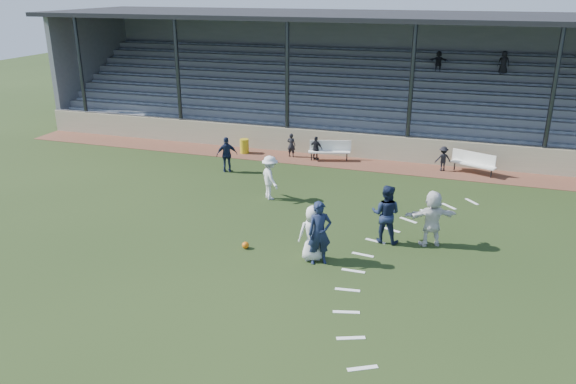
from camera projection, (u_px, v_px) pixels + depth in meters
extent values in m
plane|color=#213214|center=(263.00, 258.00, 17.49)|extent=(90.00, 90.00, 0.00)
cube|color=brown|center=(339.00, 162.00, 26.85)|extent=(34.00, 2.00, 0.02)
cube|color=#B8AF8D|center=(345.00, 145.00, 27.58)|extent=(34.00, 0.18, 1.20)
cube|color=white|center=(329.00, 152.00, 26.90)|extent=(2.03, 0.95, 0.06)
cube|color=white|center=(330.00, 146.00, 27.01)|extent=(1.94, 0.62, 0.54)
cylinder|color=#282B2F|center=(311.00, 156.00, 27.00)|extent=(0.06, 0.06, 0.40)
cylinder|color=#282B2F|center=(347.00, 157.00, 26.96)|extent=(0.06, 0.06, 0.40)
cube|color=white|center=(473.00, 165.00, 25.01)|extent=(2.00, 1.12, 0.06)
cube|color=white|center=(474.00, 158.00, 25.12)|extent=(1.88, 0.81, 0.54)
cylinder|color=#282B2F|center=(454.00, 166.00, 25.60)|extent=(0.06, 0.06, 0.40)
cylinder|color=#282B2F|center=(491.00, 173.00, 24.57)|extent=(0.06, 0.06, 0.40)
cylinder|color=gold|center=(244.00, 146.00, 28.14)|extent=(0.45, 0.45, 0.71)
sphere|color=#D8640C|center=(245.00, 245.00, 18.05)|extent=(0.23, 0.23, 0.23)
imported|color=silver|center=(313.00, 233.00, 17.08)|extent=(1.01, 0.86, 1.76)
imported|color=#151F3A|center=(320.00, 233.00, 16.83)|extent=(0.86, 0.75, 1.98)
imported|color=#151F3A|center=(386.00, 214.00, 18.25)|extent=(1.00, 0.80, 1.97)
imported|color=silver|center=(270.00, 178.00, 22.01)|extent=(1.25, 1.27, 1.76)
imported|color=#151F3A|center=(227.00, 155.00, 25.25)|extent=(1.01, 0.80, 1.60)
imported|color=silver|center=(432.00, 218.00, 18.03)|extent=(1.80, 1.21, 1.87)
imported|color=black|center=(291.00, 145.00, 27.47)|extent=(0.45, 0.32, 1.17)
imported|color=black|center=(316.00, 148.00, 26.96)|extent=(0.72, 0.43, 1.15)
imported|color=black|center=(443.00, 159.00, 25.41)|extent=(0.83, 0.66, 1.13)
cube|color=gray|center=(347.00, 142.00, 28.07)|extent=(34.00, 0.80, 1.20)
cube|color=slate|center=(348.00, 129.00, 27.94)|extent=(33.00, 0.28, 0.10)
cube|color=gray|center=(350.00, 134.00, 28.72)|extent=(34.00, 0.80, 1.60)
cube|color=slate|center=(351.00, 117.00, 28.51)|extent=(33.00, 0.28, 0.10)
cube|color=gray|center=(354.00, 127.00, 29.36)|extent=(34.00, 0.80, 2.00)
cube|color=slate|center=(355.00, 106.00, 29.08)|extent=(33.00, 0.28, 0.10)
cube|color=gray|center=(357.00, 120.00, 30.00)|extent=(34.00, 0.80, 2.40)
cube|color=slate|center=(358.00, 96.00, 29.66)|extent=(33.00, 0.28, 0.10)
cube|color=gray|center=(360.00, 113.00, 30.65)|extent=(34.00, 0.80, 2.80)
cube|color=slate|center=(362.00, 86.00, 30.23)|extent=(33.00, 0.28, 0.10)
cube|color=gray|center=(363.00, 106.00, 31.29)|extent=(34.00, 0.80, 3.20)
cube|color=slate|center=(365.00, 76.00, 30.81)|extent=(33.00, 0.28, 0.10)
cube|color=gray|center=(366.00, 100.00, 31.94)|extent=(34.00, 0.80, 3.60)
cube|color=slate|center=(368.00, 67.00, 31.38)|extent=(33.00, 0.28, 0.10)
cube|color=gray|center=(368.00, 94.00, 32.58)|extent=(34.00, 0.80, 4.00)
cube|color=slate|center=(370.00, 58.00, 31.96)|extent=(33.00, 0.28, 0.10)
cube|color=gray|center=(371.00, 89.00, 33.23)|extent=(34.00, 0.80, 4.40)
cube|color=slate|center=(373.00, 49.00, 32.53)|extent=(33.00, 0.28, 0.10)
cube|color=gray|center=(374.00, 70.00, 33.41)|extent=(34.00, 0.40, 6.40)
cube|color=gray|center=(96.00, 66.00, 35.06)|extent=(0.30, 7.80, 6.40)
cube|color=black|center=(364.00, 15.00, 28.79)|extent=(34.60, 9.00, 0.22)
cylinder|color=#282B2F|center=(82.00, 76.00, 31.08)|extent=(0.20, 0.20, 6.50)
cylinder|color=#282B2F|center=(178.00, 81.00, 29.35)|extent=(0.20, 0.20, 6.50)
cylinder|color=#282B2F|center=(287.00, 87.00, 27.61)|extent=(0.20, 0.20, 6.50)
cylinder|color=#282B2F|center=(411.00, 94.00, 25.88)|extent=(0.20, 0.20, 6.50)
cylinder|color=#282B2F|center=(552.00, 102.00, 24.15)|extent=(0.20, 0.20, 6.50)
cylinder|color=#282B2F|center=(345.00, 132.00, 27.36)|extent=(34.00, 0.05, 0.05)
imported|color=black|center=(504.00, 62.00, 29.09)|extent=(0.62, 0.44, 1.19)
imported|color=black|center=(439.00, 61.00, 30.06)|extent=(1.00, 0.33, 1.07)
cube|color=white|center=(472.00, 202.00, 21.97)|extent=(0.54, 0.61, 0.01)
cube|color=white|center=(449.00, 206.00, 21.51)|extent=(0.59, 0.56, 0.01)
cube|color=white|center=(428.00, 212.00, 20.93)|extent=(0.64, 0.51, 0.01)
cube|color=white|center=(408.00, 220.00, 20.24)|extent=(0.67, 0.44, 0.01)
cube|color=white|center=(391.00, 230.00, 19.46)|extent=(0.70, 0.37, 0.01)
cube|color=white|center=(376.00, 241.00, 18.59)|extent=(0.71, 0.29, 0.01)
cube|color=white|center=(363.00, 255.00, 17.66)|extent=(0.71, 0.21, 0.01)
cube|color=white|center=(353.00, 271.00, 16.66)|extent=(0.70, 0.12, 0.01)
cube|color=white|center=(347.00, 290.00, 15.63)|extent=(0.71, 0.21, 0.01)
cube|color=white|center=(346.00, 312.00, 14.57)|extent=(0.71, 0.29, 0.01)
cube|color=white|center=(351.00, 338.00, 13.50)|extent=(0.70, 0.37, 0.01)
cube|color=white|center=(363.00, 368.00, 12.44)|extent=(0.67, 0.44, 0.01)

